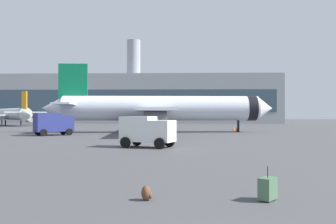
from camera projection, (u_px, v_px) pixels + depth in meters
airplane_at_gate at (160, 109)px, 56.95m from camera, size 35.77×32.28×10.50m
airplane_taxiing at (12, 114)px, 91.46m from camera, size 20.94×22.78×7.93m
service_truck at (53, 123)px, 48.57m from camera, size 5.15×4.67×2.90m
cargo_van at (147, 130)px, 30.94m from camera, size 4.82×3.56×2.60m
safety_cone_near at (234, 129)px, 61.53m from camera, size 0.44×0.44×0.63m
safety_cone_mid at (237, 129)px, 59.19m from camera, size 0.44×0.44×0.70m
safety_cone_far at (70, 131)px, 55.97m from camera, size 0.44×0.44×0.62m
rolling_suitcase at (268, 188)px, 11.89m from camera, size 0.71×0.75×1.10m
traveller_backpack at (147, 193)px, 11.93m from camera, size 0.36×0.40×0.48m
terminal_building at (129, 99)px, 121.07m from camera, size 95.17×21.30×27.09m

